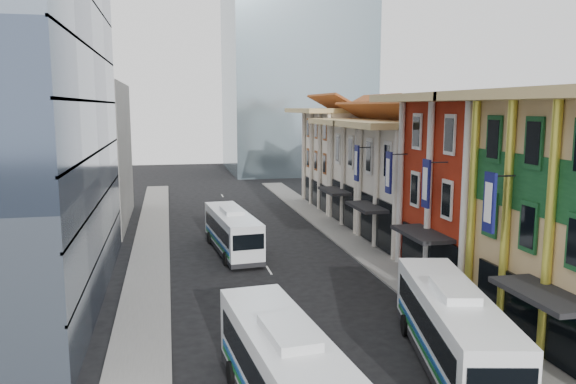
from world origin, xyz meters
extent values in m
cube|color=slate|center=(8.50, 22.00, 0.07)|extent=(3.00, 90.00, 0.15)
cube|color=slate|center=(-8.50, 22.00, 0.07)|extent=(3.00, 90.00, 0.15)
cube|color=#AA2813|center=(14.00, 17.00, 6.00)|extent=(8.00, 10.00, 12.00)
cube|color=white|center=(14.00, 26.50, 5.00)|extent=(8.00, 9.00, 10.00)
cube|color=white|center=(14.00, 35.50, 5.00)|extent=(8.00, 9.00, 10.00)
cube|color=white|center=(14.00, 46.00, 5.50)|extent=(8.00, 12.00, 11.00)
cube|color=gray|center=(-16.00, 42.00, 7.00)|extent=(10.00, 18.00, 14.00)
camera|label=1|loc=(-6.86, -16.60, 11.68)|focal=35.00mm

